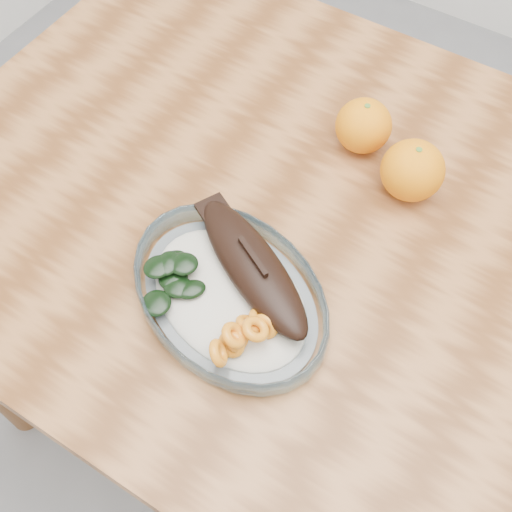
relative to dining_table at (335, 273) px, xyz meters
The scene contains 5 objects.
ground 0.65m from the dining_table, ahead, with size 3.00×3.00×0.00m, color slate.
dining_table is the anchor object (origin of this frame).
plated_meal 0.21m from the dining_table, 114.43° to the right, with size 0.63×0.63×0.08m.
orange_left 0.21m from the dining_table, 109.11° to the left, with size 0.08×0.08×0.08m, color orange.
orange_right 0.18m from the dining_table, 70.29° to the left, with size 0.08×0.08×0.08m, color orange.
Camera 1 is at (0.15, -0.45, 1.44)m, focal length 45.00 mm.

